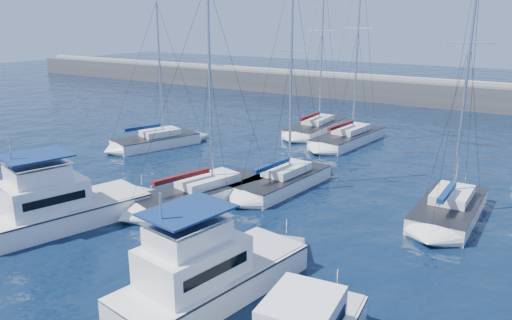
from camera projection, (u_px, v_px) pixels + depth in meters
The scene contains 10 objects.
ground at pixel (180, 248), 25.55m from camera, with size 220.00×220.00×0.00m, color black.
breakwater at pixel (435, 97), 67.29m from camera, with size 160.00×6.00×4.45m.
motor_yacht_port_inner at pixel (58, 206), 28.14m from camera, with size 6.03×9.60×4.69m.
motor_yacht_stbd_inner at pixel (206, 275), 20.64m from camera, with size 4.57×9.38×4.69m.
sailboat_mid_a at pixel (156, 141), 45.51m from camera, with size 5.32×8.24×13.04m.
sailboat_mid_b at pixel (202, 193), 32.07m from camera, with size 5.19×9.58×13.79m.
sailboat_mid_c at pixel (283, 181), 34.38m from camera, with size 3.71×8.43×14.87m.
sailboat_mid_d at pixel (449, 208), 29.40m from camera, with size 3.26×7.89×16.12m.
sailboat_back_a at pixel (316, 127), 51.01m from camera, with size 3.30×9.10×16.28m.
sailboat_back_b at pixel (348, 137), 46.76m from camera, with size 4.01×9.54×16.79m.
Camera 1 is at (15.89, -17.50, 11.39)m, focal length 35.00 mm.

